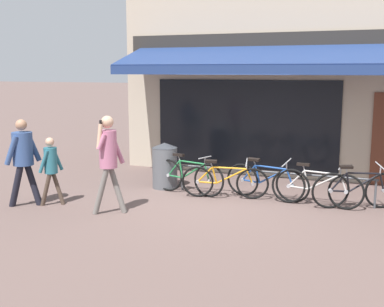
# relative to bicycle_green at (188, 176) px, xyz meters

# --- Properties ---
(ground_plane) EXTENTS (160.00, 160.00, 0.00)m
(ground_plane) POSITION_rel_bicycle_green_xyz_m (0.71, -0.22, -0.38)
(ground_plane) COLOR brown
(shop_front) EXTENTS (8.31, 4.59, 5.84)m
(shop_front) POSITION_rel_bicycle_green_xyz_m (1.51, 3.80, 2.54)
(shop_front) COLOR tan
(shop_front) RESTS_ON ground_plane
(bike_rack_rail) EXTENTS (4.03, 0.04, 0.57)m
(bike_rack_rail) POSITION_rel_bicycle_green_xyz_m (1.73, 0.25, 0.11)
(bike_rack_rail) COLOR #47494F
(bike_rack_rail) RESTS_ON ground_plane
(bicycle_green) EXTENTS (1.68, 0.52, 0.84)m
(bicycle_green) POSITION_rel_bicycle_green_xyz_m (0.00, 0.00, 0.00)
(bicycle_green) COLOR black
(bicycle_green) RESTS_ON ground_plane
(bicycle_orange) EXTENTS (1.77, 0.54, 0.82)m
(bicycle_orange) POSITION_rel_bicycle_green_xyz_m (0.83, -0.09, -0.02)
(bicycle_orange) COLOR black
(bicycle_orange) RESTS_ON ground_plane
(bicycle_blue) EXTENTS (1.77, 0.59, 0.86)m
(bicycle_blue) POSITION_rel_bicycle_green_xyz_m (1.64, 0.15, -0.00)
(bicycle_blue) COLOR black
(bicycle_blue) RESTS_ON ground_plane
(bicycle_silver) EXTENTS (1.77, 0.52, 0.82)m
(bicycle_silver) POSITION_rel_bicycle_green_xyz_m (2.64, 0.01, -0.01)
(bicycle_silver) COLOR black
(bicycle_silver) RESTS_ON ground_plane
(bicycle_black) EXTENTS (1.65, 0.79, 0.88)m
(bicycle_black) POSITION_rel_bicycle_green_xyz_m (3.37, 0.08, 0.01)
(bicycle_black) COLOR black
(bicycle_black) RESTS_ON ground_plane
(pedestrian_adult) EXTENTS (0.57, 0.58, 1.80)m
(pedestrian_adult) POSITION_rel_bicycle_green_xyz_m (-0.82, -1.82, 0.75)
(pedestrian_adult) COLOR slate
(pedestrian_adult) RESTS_ON ground_plane
(pedestrian_child) EXTENTS (0.42, 0.46, 1.33)m
(pedestrian_child) POSITION_rel_bicycle_green_xyz_m (-2.14, -1.74, 0.44)
(pedestrian_child) COLOR #47382D
(pedestrian_child) RESTS_ON ground_plane
(pedestrian_second_adult) EXTENTS (0.57, 0.67, 1.69)m
(pedestrian_second_adult) POSITION_rel_bicycle_green_xyz_m (-2.60, -1.96, 0.64)
(pedestrian_second_adult) COLOR black
(pedestrian_second_adult) RESTS_ON ground_plane
(litter_bin) EXTENTS (0.56, 0.56, 1.01)m
(litter_bin) POSITION_rel_bicycle_green_xyz_m (-0.68, 0.32, 0.13)
(litter_bin) COLOR #515459
(litter_bin) RESTS_ON ground_plane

